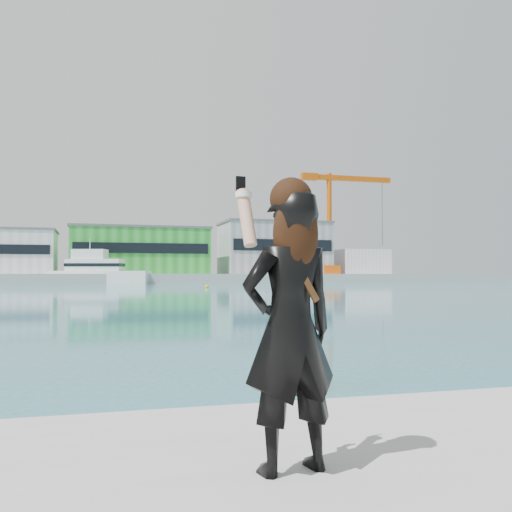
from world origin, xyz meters
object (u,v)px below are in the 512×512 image
at_px(woman, 290,321).
at_px(dock_crane, 334,219).
at_px(buoy_near, 207,288).
at_px(motor_yacht, 98,271).

bearing_deg(woman, dock_crane, -123.71).
relative_size(dock_crane, woman, 14.45).
bearing_deg(buoy_near, motor_yacht, 110.92).
xyz_separation_m(buoy_near, woman, (-13.77, -75.54, 1.64)).
distance_m(dock_crane, motor_yacht, 56.46).
bearing_deg(motor_yacht, buoy_near, -51.63).
height_order(dock_crane, woman, dock_crane).
bearing_deg(motor_yacht, woman, -72.08).
bearing_deg(dock_crane, buoy_near, -130.06).
relative_size(motor_yacht, buoy_near, 39.85).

